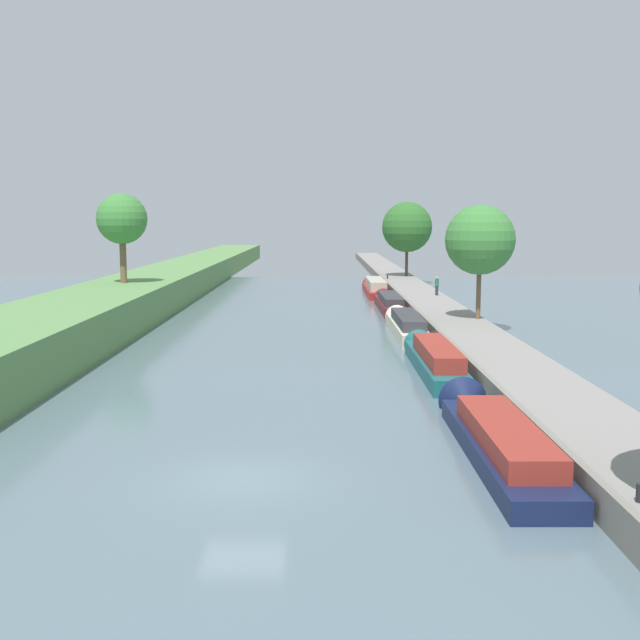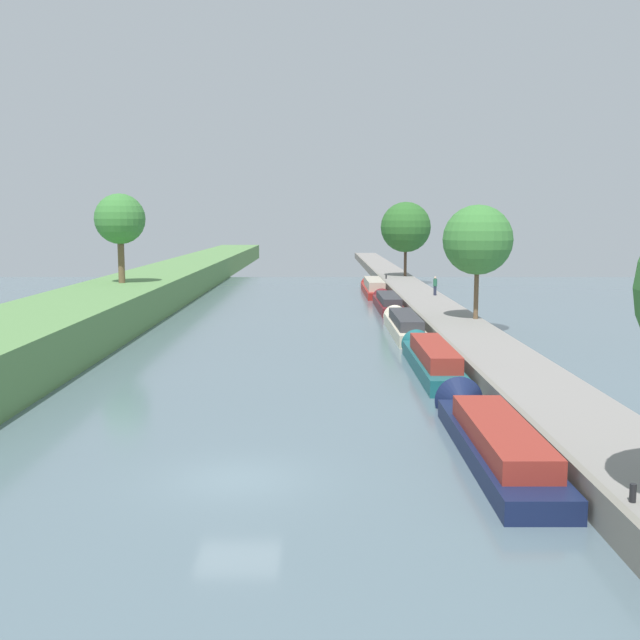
% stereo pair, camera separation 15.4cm
% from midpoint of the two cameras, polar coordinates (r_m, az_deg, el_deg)
% --- Properties ---
extents(ground_plane, '(160.00, 160.00, 0.00)m').
position_cam_midpoint_polar(ground_plane, '(23.40, -5.93, -11.68)').
color(ground_plane, slate).
extents(right_towpath, '(3.84, 260.00, 1.01)m').
position_cam_midpoint_polar(right_towpath, '(24.85, 21.86, -9.81)').
color(right_towpath, gray).
rests_on(right_towpath, ground_plane).
extents(stone_quay, '(0.25, 260.00, 1.06)m').
position_cam_midpoint_polar(stone_quay, '(24.17, 17.28, -10.03)').
color(stone_quay, gray).
rests_on(stone_quay, ground_plane).
extents(narrowboat_navy, '(2.09, 12.18, 2.01)m').
position_cam_midpoint_polar(narrowboat_navy, '(26.38, 12.72, -8.36)').
color(narrowboat_navy, '#141E42').
rests_on(narrowboat_navy, ground_plane).
extents(narrowboat_teal, '(1.82, 12.22, 2.03)m').
position_cam_midpoint_polar(narrowboat_teal, '(39.50, 8.36, -2.84)').
color(narrowboat_teal, '#195B60').
rests_on(narrowboat_teal, ground_plane).
extents(narrowboat_cream, '(1.82, 12.38, 1.93)m').
position_cam_midpoint_polar(narrowboat_cream, '(51.95, 6.32, -0.36)').
color(narrowboat_cream, beige).
rests_on(narrowboat_cream, ground_plane).
extents(narrowboat_maroon, '(1.82, 12.37, 1.85)m').
position_cam_midpoint_polar(narrowboat_maroon, '(65.91, 5.10, 1.29)').
color(narrowboat_maroon, maroon).
rests_on(narrowboat_maroon, ground_plane).
extents(narrowboat_red, '(1.94, 14.05, 2.17)m').
position_cam_midpoint_polar(narrowboat_red, '(79.58, 4.04, 2.42)').
color(narrowboat_red, maroon).
rests_on(narrowboat_red, ground_plane).
extents(tree_rightbank_midnear, '(4.64, 4.64, 7.61)m').
position_cam_midpoint_polar(tree_rightbank_midnear, '(52.29, 11.71, 5.83)').
color(tree_rightbank_midnear, brown).
rests_on(tree_rightbank_midnear, right_towpath).
extents(tree_rightbank_midfar, '(5.83, 5.83, 8.63)m').
position_cam_midpoint_polar(tree_rightbank_midfar, '(90.51, 6.44, 6.85)').
color(tree_rightbank_midfar, '#4C3828').
rests_on(tree_rightbank_midfar, right_towpath).
extents(tree_leftbank_downstream, '(3.99, 3.99, 7.08)m').
position_cam_midpoint_polar(tree_leftbank_downstream, '(63.34, -14.53, 7.23)').
color(tree_leftbank_downstream, brown).
rests_on(tree_leftbank_downstream, left_grassy_bank).
extents(person_walking, '(0.34, 0.34, 1.66)m').
position_cam_midpoint_polar(person_walking, '(68.16, 8.61, 2.55)').
color(person_walking, '#282D42').
rests_on(person_walking, right_towpath).
extents(mooring_bollard_near, '(0.16, 0.16, 0.45)m').
position_cam_midpoint_polar(mooring_bollard_near, '(20.09, 22.40, -11.77)').
color(mooring_bollard_near, black).
rests_on(mooring_bollard_near, right_towpath).
extents(mooring_bollard_far, '(0.16, 0.16, 0.45)m').
position_cam_midpoint_polar(mooring_bollard_far, '(86.48, 4.99, 3.21)').
color(mooring_bollard_far, black).
rests_on(mooring_bollard_far, right_towpath).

